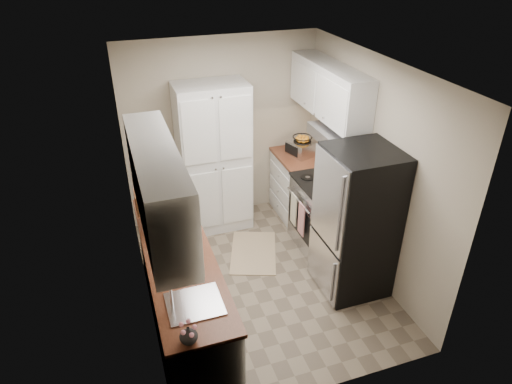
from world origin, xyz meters
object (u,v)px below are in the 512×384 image
(refrigerator, at_px, (356,222))
(microwave, at_px, (173,209))
(wine_bottle, at_px, (164,202))
(toaster_oven, at_px, (301,149))
(pantry_cabinet, at_px, (214,159))
(electric_range, at_px, (324,213))

(refrigerator, height_order, microwave, refrigerator)
(wine_bottle, xyz_separation_m, toaster_oven, (1.98, 0.87, -0.03))
(pantry_cabinet, height_order, wine_bottle, pantry_cabinet)
(electric_range, bearing_deg, refrigerator, -92.48)
(refrigerator, relative_size, toaster_oven, 5.10)
(microwave, bearing_deg, pantry_cabinet, -36.28)
(pantry_cabinet, relative_size, microwave, 3.78)
(electric_range, height_order, microwave, microwave)
(pantry_cabinet, relative_size, refrigerator, 1.18)
(refrigerator, height_order, toaster_oven, refrigerator)
(refrigerator, distance_m, toaster_oven, 1.63)
(electric_range, xyz_separation_m, microwave, (-1.91, -0.25, 0.59))
(pantry_cabinet, relative_size, wine_bottle, 7.68)
(wine_bottle, bearing_deg, refrigerator, -21.43)
(refrigerator, relative_size, wine_bottle, 6.53)
(pantry_cabinet, xyz_separation_m, microwave, (-0.73, -1.18, 0.07))
(pantry_cabinet, xyz_separation_m, toaster_oven, (1.19, -0.10, 0.02))
(microwave, bearing_deg, toaster_oven, -65.14)
(wine_bottle, bearing_deg, microwave, -73.90)
(toaster_oven, bearing_deg, microwave, -168.76)
(wine_bottle, height_order, toaster_oven, wine_bottle)
(pantry_cabinet, distance_m, toaster_oven, 1.19)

